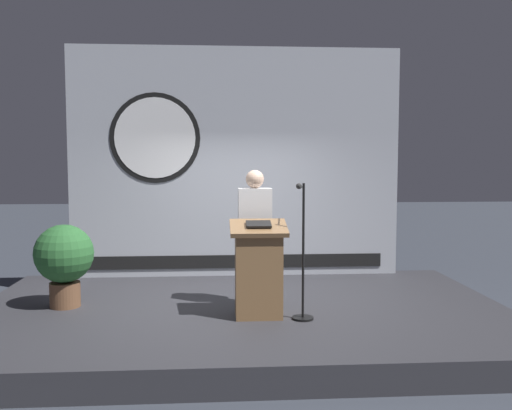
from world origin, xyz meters
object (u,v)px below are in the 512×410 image
(speaker_person, at_px, (255,237))
(potted_plant, at_px, (64,258))
(podium, at_px, (258,270))
(microphone_stand, at_px, (302,271))

(speaker_person, bearing_deg, potted_plant, 177.73)
(podium, relative_size, microphone_stand, 0.72)
(speaker_person, relative_size, potted_plant, 1.65)
(podium, xyz_separation_m, potted_plant, (-2.30, 0.57, 0.07))
(podium, bearing_deg, microphone_stand, -11.84)
(speaker_person, xyz_separation_m, potted_plant, (-2.29, 0.09, -0.24))
(microphone_stand, xyz_separation_m, potted_plant, (-2.79, 0.67, 0.07))
(speaker_person, relative_size, microphone_stand, 1.09)
(podium, distance_m, microphone_stand, 0.50)
(podium, distance_m, speaker_person, 0.57)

